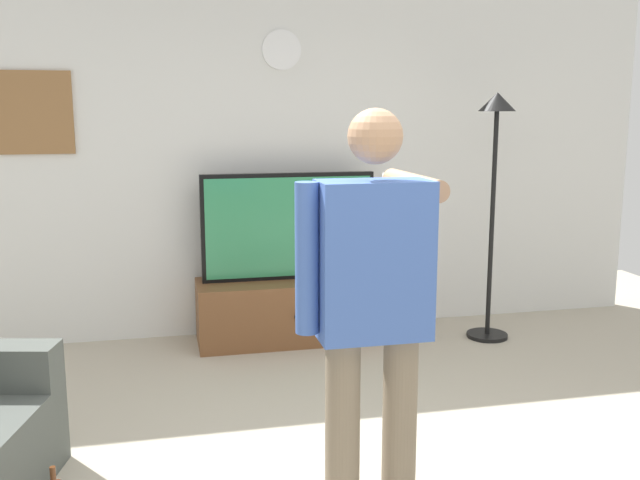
# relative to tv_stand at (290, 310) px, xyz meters

# --- Properties ---
(back_wall) EXTENTS (6.40, 0.10, 2.70)m
(back_wall) POSITION_rel_tv_stand_xyz_m (-0.11, 0.35, 1.11)
(back_wall) COLOR silver
(back_wall) RESTS_ON ground_plane
(tv_stand) EXTENTS (1.43, 0.54, 0.48)m
(tv_stand) POSITION_rel_tv_stand_xyz_m (0.00, 0.00, 0.00)
(tv_stand) COLOR brown
(tv_stand) RESTS_ON ground_plane
(television) EXTENTS (1.34, 0.07, 0.82)m
(television) POSITION_rel_tv_stand_xyz_m (-0.00, 0.05, 0.65)
(television) COLOR black
(television) RESTS_ON tv_stand
(wall_clock) EXTENTS (0.30, 0.03, 0.30)m
(wall_clock) POSITION_rel_tv_stand_xyz_m (0.00, 0.29, 1.99)
(wall_clock) COLOR white
(framed_picture) EXTENTS (0.56, 0.04, 0.60)m
(framed_picture) POSITION_rel_tv_stand_xyz_m (-1.83, 0.30, 1.51)
(framed_picture) COLOR olive
(floor_lamp) EXTENTS (0.32, 0.32, 1.90)m
(floor_lamp) POSITION_rel_tv_stand_xyz_m (1.53, -0.28, 1.12)
(floor_lamp) COLOR black
(floor_lamp) RESTS_ON ground_plane
(person_standing_nearer_lamp) EXTENTS (0.62, 0.78, 1.78)m
(person_standing_nearer_lamp) POSITION_rel_tv_stand_xyz_m (-0.16, -2.67, 0.78)
(person_standing_nearer_lamp) COLOR #7A6B56
(person_standing_nearer_lamp) RESTS_ON ground_plane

